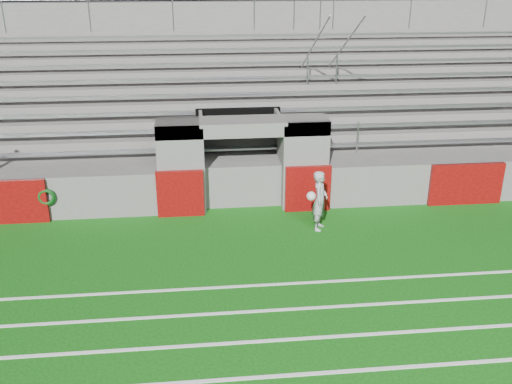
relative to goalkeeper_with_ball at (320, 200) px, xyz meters
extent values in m
plane|color=#0E4F0D|center=(-1.88, -1.72, -0.82)|extent=(90.00, 90.00, 0.00)
cube|color=white|center=(-1.88, -5.72, -0.82)|extent=(28.00, 0.09, 0.01)
cube|color=white|center=(-1.88, -4.72, -0.82)|extent=(28.00, 0.09, 0.01)
cube|color=white|center=(-1.88, -3.72, -0.82)|extent=(28.00, 0.09, 0.01)
cube|color=white|center=(-1.88, -2.72, -0.82)|extent=(28.00, 0.09, 0.01)
cube|color=#5E5B59|center=(5.82, 1.45, -0.20)|extent=(10.60, 0.35, 1.25)
cube|color=#5E5B59|center=(-3.68, 1.78, 0.48)|extent=(1.20, 1.00, 2.60)
cube|color=#5E5B59|center=(-0.08, 1.78, 0.48)|extent=(1.20, 1.00, 2.60)
cube|color=black|center=(-1.88, 3.48, 0.43)|extent=(2.60, 0.20, 2.50)
cube|color=#5E5B59|center=(-3.03, 2.38, 0.43)|extent=(0.10, 2.20, 2.50)
cube|color=#5E5B59|center=(-0.73, 2.38, 0.43)|extent=(0.10, 2.20, 2.50)
cube|color=#5E5B59|center=(-1.88, 1.78, 1.58)|extent=(4.80, 1.00, 0.40)
cube|color=#5E5B59|center=(-1.88, 5.63, 0.33)|extent=(26.00, 8.00, 0.20)
cube|color=#5E5B59|center=(-1.88, 5.63, -0.30)|extent=(26.00, 8.00, 1.05)
cube|color=#5A0707|center=(-3.68, 1.22, -0.15)|extent=(1.30, 0.15, 1.35)
cube|color=#5A0707|center=(-0.08, 1.22, -0.15)|extent=(1.30, 0.15, 1.35)
cube|color=#5A0707|center=(-8.38, 1.22, -0.20)|extent=(2.20, 0.15, 1.25)
cube|color=#5A0707|center=(4.62, 1.22, -0.20)|extent=(2.20, 0.15, 1.25)
cube|color=gray|center=(-1.88, 2.70, 0.65)|extent=(23.00, 0.28, 0.06)
cube|color=#5E5B59|center=(-1.88, 3.55, 0.62)|extent=(24.00, 0.75, 0.38)
cube|color=gray|center=(-1.88, 3.45, 1.03)|extent=(23.00, 0.28, 0.06)
cube|color=#5E5B59|center=(-1.88, 4.30, 0.81)|extent=(24.00, 0.75, 0.76)
cube|color=gray|center=(-1.88, 4.20, 1.41)|extent=(23.00, 0.28, 0.06)
cube|color=#5E5B59|center=(-1.88, 5.05, 1.00)|extent=(24.00, 0.75, 1.14)
cube|color=gray|center=(-1.88, 4.95, 1.79)|extent=(23.00, 0.28, 0.06)
cube|color=#5E5B59|center=(-1.88, 5.80, 1.19)|extent=(24.00, 0.75, 1.52)
cube|color=gray|center=(-1.88, 5.70, 2.17)|extent=(23.00, 0.28, 0.06)
cube|color=#5E5B59|center=(-1.88, 6.55, 1.38)|extent=(24.00, 0.75, 1.90)
cube|color=gray|center=(-1.88, 6.45, 2.55)|extent=(23.00, 0.28, 0.06)
cube|color=#5E5B59|center=(-1.88, 7.30, 1.57)|extent=(24.00, 0.75, 2.28)
cube|color=gray|center=(-1.88, 7.20, 2.93)|extent=(23.00, 0.28, 0.06)
cube|color=#5E5B59|center=(-1.88, 8.05, 1.76)|extent=(24.00, 0.75, 2.66)
cube|color=gray|center=(-1.88, 7.95, 3.31)|extent=(23.00, 0.28, 0.06)
cube|color=#5E5B59|center=(-1.88, 8.73, 1.82)|extent=(26.00, 0.60, 5.29)
cylinder|color=#A5A8AD|center=(0.62, 2.43, 0.93)|extent=(0.05, 0.05, 1.00)
cylinder|color=#A5A8AD|center=(0.62, 5.43, 2.45)|extent=(0.05, 0.05, 1.00)
cylinder|color=#A5A8AD|center=(0.62, 8.43, 3.97)|extent=(0.05, 0.05, 1.00)
cylinder|color=#A5A8AD|center=(0.62, 5.43, 2.95)|extent=(0.05, 6.02, 3.08)
cylinder|color=#A5A8AD|center=(1.62, 2.43, 0.93)|extent=(0.05, 0.05, 1.00)
cylinder|color=#A5A8AD|center=(1.62, 5.43, 2.45)|extent=(0.05, 0.05, 1.00)
cylinder|color=#A5A8AD|center=(1.62, 8.43, 3.97)|extent=(0.05, 0.05, 1.00)
cylinder|color=#A5A8AD|center=(1.62, 5.43, 2.95)|extent=(0.05, 6.02, 3.08)
cylinder|color=#A5A8AD|center=(-9.88, 8.43, 4.02)|extent=(0.05, 0.05, 1.10)
cylinder|color=#A5A8AD|center=(-6.88, 8.43, 4.02)|extent=(0.05, 0.05, 1.10)
cylinder|color=#A5A8AD|center=(-3.88, 8.43, 4.02)|extent=(0.05, 0.05, 1.10)
cylinder|color=#A5A8AD|center=(-0.88, 8.43, 4.02)|extent=(0.05, 0.05, 1.10)
cylinder|color=#A5A8AD|center=(2.12, 8.43, 4.02)|extent=(0.05, 0.05, 1.10)
cylinder|color=#A5A8AD|center=(5.12, 8.43, 4.02)|extent=(0.05, 0.05, 1.10)
cylinder|color=#A5A8AD|center=(8.12, 8.43, 4.02)|extent=(0.05, 0.05, 1.10)
imported|color=#9FA4A8|center=(0.01, 0.00, -0.01)|extent=(0.59, 0.70, 1.63)
sphere|color=white|center=(-0.25, -0.09, 0.17)|extent=(0.24, 0.24, 0.24)
torus|color=#0B3A11|center=(-7.29, 1.23, -0.11)|extent=(0.52, 0.10, 0.52)
torus|color=#0D4513|center=(-7.29, 1.18, -0.08)|extent=(0.45, 0.09, 0.45)
camera|label=1|loc=(-3.10, -13.58, 5.85)|focal=40.00mm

